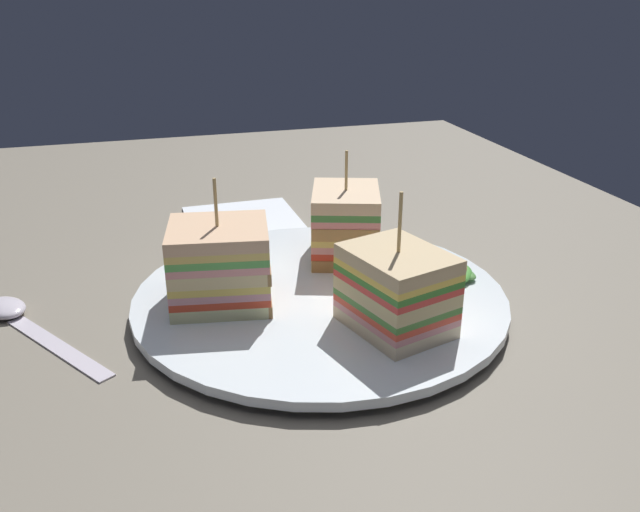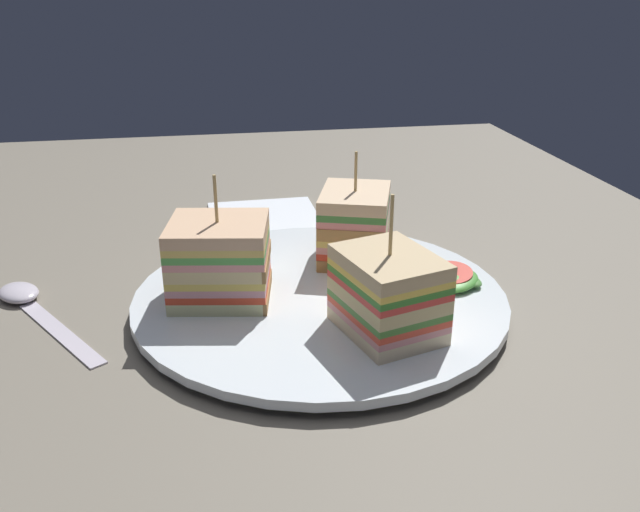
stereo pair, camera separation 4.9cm
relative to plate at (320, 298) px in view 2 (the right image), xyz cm
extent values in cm
cube|color=slate|center=(0.00, 0.00, -1.64)|extent=(120.76, 79.62, 1.80)
cylinder|color=white|center=(0.00, 0.00, -0.47)|extent=(17.28, 17.28, 0.55)
cylinder|color=white|center=(0.00, 0.00, 0.15)|extent=(27.88, 27.88, 0.68)
cube|color=beige|center=(-6.50, -3.38, 0.95)|extent=(8.19, 7.16, 0.93)
cube|color=#9E7242|center=(-3.23, -2.43, 0.95)|extent=(1.75, 5.20, 0.93)
cube|color=pink|center=(-6.50, -3.38, 1.65)|extent=(8.19, 7.16, 0.46)
cube|color=#E54830|center=(-6.50, -3.38, 2.11)|extent=(8.19, 7.16, 0.46)
cube|color=#498536|center=(-6.50, -3.38, 2.57)|extent=(8.19, 7.16, 0.46)
cube|color=#D9C487|center=(-6.50, -3.38, 3.27)|extent=(8.19, 7.16, 0.93)
cube|color=#B2844C|center=(-3.23, -2.43, 3.27)|extent=(1.75, 5.20, 0.93)
cube|color=#E03E37|center=(-6.50, -3.38, 3.96)|extent=(8.19, 7.16, 0.46)
cube|color=#38852E|center=(-6.50, -3.38, 4.42)|extent=(8.19, 7.16, 0.46)
cube|color=#F9D451|center=(-6.50, -3.38, 4.88)|extent=(8.19, 7.16, 0.46)
cube|color=#D4B787|center=(-6.50, -3.38, 5.58)|extent=(8.19, 7.16, 0.93)
cylinder|color=tan|center=(-6.50, -3.38, 8.07)|extent=(0.24, 0.24, 4.05)
cube|color=#E5CF8A|center=(6.13, -4.02, 0.99)|extent=(8.31, 7.34, 1.01)
cube|color=#9E7242|center=(2.89, -2.94, 0.99)|extent=(1.94, 5.14, 1.01)
cube|color=red|center=(6.13, -4.02, 1.78)|extent=(8.31, 7.34, 0.57)
cube|color=#DB8F8C|center=(6.13, -4.02, 2.34)|extent=(8.31, 7.34, 0.57)
cube|color=#E3C65E|center=(6.13, -4.02, 2.91)|extent=(8.31, 7.34, 0.57)
cube|color=beige|center=(6.13, -4.02, 3.70)|extent=(8.31, 7.34, 1.01)
cube|color=#B2844C|center=(2.89, -2.94, 3.70)|extent=(1.94, 5.14, 1.01)
cube|color=pink|center=(6.13, -4.02, 4.49)|extent=(8.31, 7.34, 0.57)
cube|color=#45893F|center=(6.13, -4.02, 5.05)|extent=(8.31, 7.34, 0.57)
cube|color=beige|center=(6.13, -4.02, 5.84)|extent=(8.31, 7.34, 1.01)
cylinder|color=tan|center=(6.13, -4.02, 7.98)|extent=(0.24, 0.24, 3.27)
cube|color=beige|center=(0.63, 7.30, 0.94)|extent=(7.35, 7.91, 0.91)
cube|color=#9E7242|center=(0.06, 3.94, 0.94)|extent=(6.11, 1.30, 0.91)
cube|color=#E04427|center=(0.63, 7.30, 1.66)|extent=(7.35, 7.91, 0.53)
cube|color=pink|center=(0.63, 7.30, 2.19)|extent=(7.35, 7.91, 0.53)
cube|color=#E7C756|center=(0.63, 7.30, 2.72)|extent=(7.35, 7.91, 0.53)
cube|color=beige|center=(0.63, 7.30, 3.43)|extent=(7.35, 7.91, 0.91)
cube|color=#9E7242|center=(0.06, 3.94, 3.43)|extent=(6.11, 1.30, 0.91)
cube|color=pink|center=(0.63, 7.30, 4.15)|extent=(7.35, 7.91, 0.53)
cube|color=#55A84C|center=(0.63, 7.30, 4.68)|extent=(7.35, 7.91, 0.53)
cube|color=#E3C15D|center=(0.63, 7.30, 5.21)|extent=(7.35, 7.91, 0.53)
cube|color=#E1B38A|center=(0.63, 7.30, 5.93)|extent=(7.35, 7.91, 0.91)
cylinder|color=tan|center=(0.63, 7.30, 8.12)|extent=(0.24, 0.24, 3.46)
ellipsoid|color=#4CA046|center=(1.41, -10.17, 0.96)|extent=(4.79, 4.88, 1.03)
ellipsoid|color=#4A8B2E|center=(0.50, -8.11, 1.10)|extent=(4.14, 2.15, 1.18)
ellipsoid|color=#569444|center=(0.04, -10.98, 0.96)|extent=(4.69, 4.10, 1.18)
ellipsoid|color=#5AAB44|center=(0.30, -8.60, 0.90)|extent=(4.11, 4.39, 0.86)
ellipsoid|color=#4E9E3C|center=(-0.75, -10.54, 0.98)|extent=(4.94, 5.01, 1.11)
cylinder|color=#DA4437|center=(-0.01, -10.14, 1.14)|extent=(3.70, 3.68, 1.06)
cube|color=silver|center=(-0.68, 18.73, -0.62)|extent=(10.60, 7.50, 0.25)
ellipsoid|color=silver|center=(5.59, 22.82, -0.24)|extent=(4.74, 4.43, 1.00)
cube|color=white|center=(19.98, 2.16, -0.49)|extent=(12.17, 11.34, 0.50)
camera|label=1|loc=(-43.06, 12.67, 22.71)|focal=37.33mm
camera|label=2|loc=(-44.18, 7.92, 22.71)|focal=37.33mm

